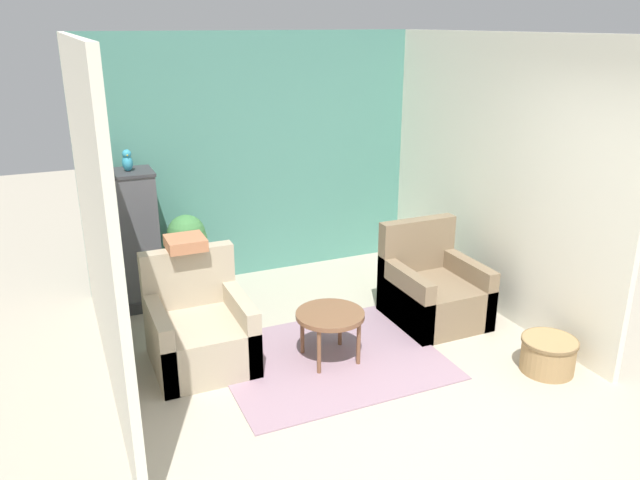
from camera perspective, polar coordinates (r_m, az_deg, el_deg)
The scene contains 13 objects.
ground_plane at distance 4.63m, azimuth 9.07°, elevation -17.76°, with size 20.00×20.00×0.00m, color #B2A893.
wall_back_accent at distance 7.01m, azimuth -5.84°, elevation 7.49°, with size 3.78×0.06×2.69m.
wall_left at distance 4.99m, azimuth -19.96°, elevation 1.52°, with size 0.06×3.45×2.69m.
wall_right at distance 6.37m, azimuth 15.59°, elevation 5.67°, with size 0.06×3.45×2.69m.
area_rug at distance 5.52m, azimuth 0.91°, elevation -10.77°, with size 1.86×1.53×0.01m.
coffee_table at distance 5.33m, azimuth 0.93°, elevation -7.14°, with size 0.59×0.59×0.45m.
armchair_left at distance 5.44m, azimuth -10.97°, elevation -8.22°, with size 0.81×0.87×0.93m.
armchair_right at distance 6.19m, azimuth 10.24°, elevation -4.66°, with size 0.81×0.87×0.93m.
birdcage at distance 6.51m, azimuth -16.51°, elevation -0.08°, with size 0.48×0.48×1.41m.
parrot at distance 6.30m, azimuth -17.22°, elevation 6.93°, with size 0.10×0.18×0.22m.
potted_plant at distance 6.64m, azimuth -12.12°, elevation -0.16°, with size 0.44×0.40×0.89m.
wicker_basket at distance 5.61m, azimuth 20.14°, elevation -9.75°, with size 0.46×0.46×0.29m.
throw_pillow at distance 5.45m, azimuth -12.20°, elevation -0.26°, with size 0.32×0.32×0.10m.
Camera 1 is at (-2.10, -3.05, 2.77)m, focal length 35.00 mm.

